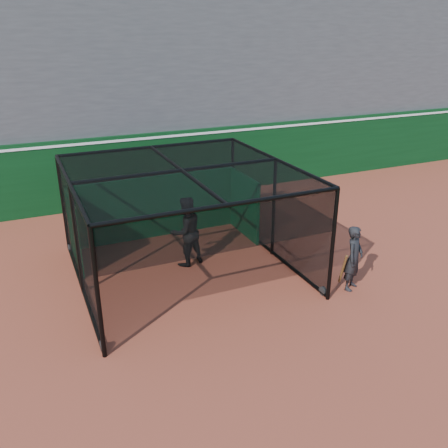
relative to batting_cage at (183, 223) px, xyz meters
name	(u,v)px	position (x,y,z in m)	size (l,w,h in m)	color
ground	(256,313)	(0.78, -2.55, -1.37)	(120.00, 120.00, 0.00)	#99422C
outfield_wall	(149,166)	(0.78, 5.95, -0.08)	(50.00, 0.50, 2.50)	#093514
grandstand	(119,67)	(0.78, 9.72, 3.10)	(50.00, 7.85, 8.95)	#4C4C4F
batting_cage	(183,223)	(0.00, 0.00, 0.00)	(5.31, 5.44, 2.75)	black
batter	(186,231)	(0.20, 0.39, -0.42)	(0.92, 0.72, 1.90)	black
on_deck_player	(354,258)	(3.43, -2.49, -0.56)	(0.71, 0.65, 1.63)	black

